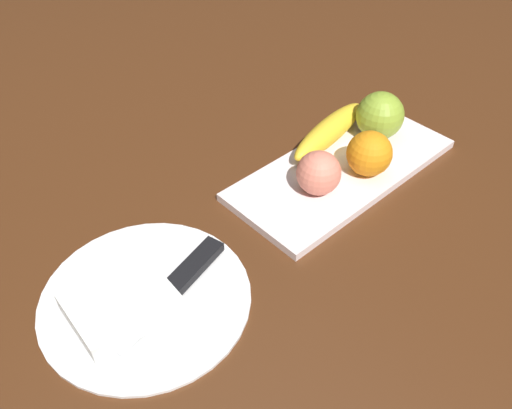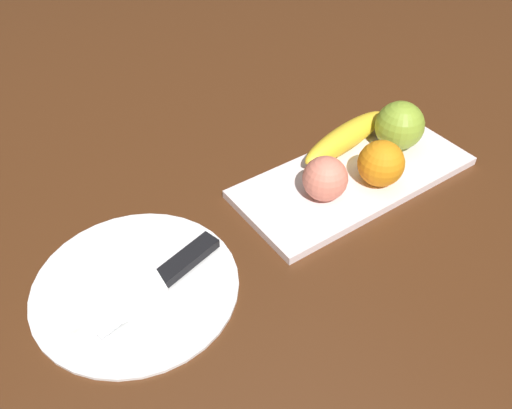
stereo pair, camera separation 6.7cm
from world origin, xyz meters
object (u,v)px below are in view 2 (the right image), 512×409
at_px(apple, 400,126).
at_px(orange_near_apple, 381,163).
at_px(folded_napkin, 109,287).
at_px(banana, 346,137).
at_px(knife, 178,267).
at_px(fruit_tray, 354,177).
at_px(dinner_plate, 136,285).
at_px(peach, 325,179).

xyz_separation_m(apple, orange_near_apple, (0.08, 0.05, -0.00)).
bearing_deg(orange_near_apple, folded_napkin, -4.60).
bearing_deg(banana, knife, -177.88).
distance_m(banana, knife, 0.33).
height_order(fruit_tray, folded_napkin, folded_napkin).
height_order(apple, dinner_plate, apple).
relative_size(fruit_tray, peach, 5.72).
relative_size(banana, orange_near_apple, 2.80).
xyz_separation_m(fruit_tray, banana, (-0.03, -0.06, 0.03)).
height_order(apple, knife, apple).
bearing_deg(orange_near_apple, banana, -100.60).
distance_m(peach, folded_napkin, 0.31).
xyz_separation_m(orange_near_apple, folded_napkin, (0.39, -0.03, -0.02)).
bearing_deg(apple, peach, 9.03).
relative_size(fruit_tray, banana, 1.94).
bearing_deg(peach, apple, -170.97).
distance_m(peach, knife, 0.23).
distance_m(orange_near_apple, dinner_plate, 0.36).
distance_m(banana, peach, 0.12).
bearing_deg(fruit_tray, knife, 2.32).
height_order(orange_near_apple, peach, orange_near_apple).
bearing_deg(fruit_tray, orange_near_apple, 115.75).
relative_size(banana, knife, 1.01).
distance_m(dinner_plate, knife, 0.05).
distance_m(orange_near_apple, knife, 0.31).
distance_m(fruit_tray, orange_near_apple, 0.05).
bearing_deg(peach, folded_napkin, -2.09).
height_order(banana, orange_near_apple, orange_near_apple).
distance_m(fruit_tray, dinner_plate, 0.35).
relative_size(dinner_plate, knife, 1.36).
bearing_deg(folded_napkin, apple, -178.16).
bearing_deg(folded_napkin, knife, 171.60).
relative_size(fruit_tray, apple, 4.81).
bearing_deg(folded_napkin, dinner_plate, 180.00).
relative_size(peach, folded_napkin, 0.57).
xyz_separation_m(fruit_tray, peach, (0.07, 0.01, 0.04)).
bearing_deg(peach, banana, -145.85).
xyz_separation_m(peach, dinner_plate, (0.28, -0.01, -0.04)).
xyz_separation_m(peach, knife, (0.23, 0.00, -0.03)).
relative_size(apple, knife, 0.41).
bearing_deg(knife, folded_napkin, -23.28).
xyz_separation_m(apple, banana, (0.07, -0.04, -0.02)).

